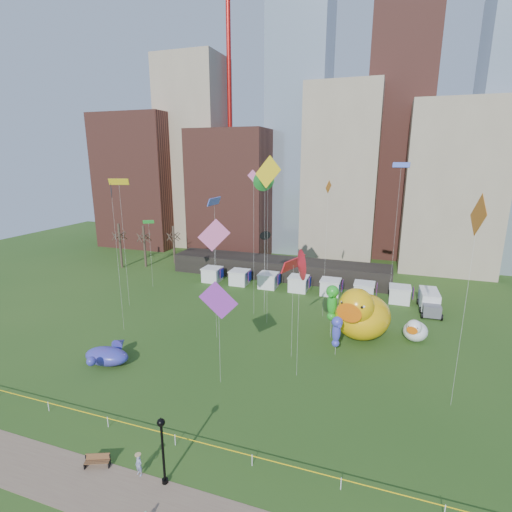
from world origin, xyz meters
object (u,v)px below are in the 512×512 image
at_px(seahorse_green, 332,300).
at_px(whale_inflatable, 108,355).
at_px(small_duck, 415,330).
at_px(seahorse_purple, 336,329).
at_px(lamppost, 162,444).
at_px(woman, 139,465).
at_px(box_truck, 429,301).
at_px(big_duck, 361,314).
at_px(park_bench, 97,460).

relative_size(seahorse_green, whale_inflatable, 1.07).
bearing_deg(small_duck, seahorse_purple, -126.95).
distance_m(seahorse_green, seahorse_purple, 4.46).
bearing_deg(lamppost, seahorse_green, 73.86).
distance_m(small_duck, seahorse_purple, 10.47).
xyz_separation_m(lamppost, woman, (-1.95, -0.00, -2.23)).
height_order(seahorse_purple, woman, seahorse_purple).
height_order(small_duck, box_truck, small_duck).
distance_m(big_duck, seahorse_purple, 5.41).
bearing_deg(seahorse_purple, box_truck, 34.82).
height_order(big_duck, seahorse_green, big_duck).
distance_m(park_bench, lamppost, 5.74).
height_order(small_duck, seahorse_purple, seahorse_purple).
xyz_separation_m(seahorse_green, lamppost, (-7.07, -24.44, -1.68)).
distance_m(seahorse_purple, whale_inflatable, 23.79).
xyz_separation_m(whale_inflatable, park_bench, (8.49, -11.40, -0.48)).
bearing_deg(seahorse_green, woman, -107.31).
bearing_deg(whale_inflatable, big_duck, 25.63).
relative_size(park_bench, woman, 1.13).
xyz_separation_m(park_bench, woman, (3.18, 0.26, 0.32)).
height_order(big_duck, whale_inflatable, big_duck).
bearing_deg(whale_inflatable, park_bench, -58.47).
relative_size(small_duck, lamppost, 0.81).
relative_size(seahorse_green, seahorse_purple, 1.46).
bearing_deg(small_duck, whale_inflatable, -137.04).
distance_m(big_duck, park_bench, 30.08).
relative_size(seahorse_green, lamppost, 1.31).
relative_size(seahorse_purple, park_bench, 2.55).
relative_size(big_duck, whale_inflatable, 1.53).
bearing_deg(seahorse_green, park_bench, -113.34).
bearing_deg(seahorse_green, seahorse_purple, -71.60).
bearing_deg(seahorse_green, whale_inflatable, -144.32).
bearing_deg(small_duck, woman, -108.94).
distance_m(whale_inflatable, lamppost, 17.72).
height_order(seahorse_green, woman, seahorse_green).
distance_m(lamppost, woman, 2.97).
relative_size(seahorse_green, woman, 4.20).
distance_m(whale_inflatable, park_bench, 14.22).
bearing_deg(seahorse_purple, big_duck, 43.46).
height_order(seahorse_green, box_truck, seahorse_green).
relative_size(big_duck, woman, 6.03).
height_order(big_duck, small_duck, big_duck).
bearing_deg(big_duck, seahorse_purple, -97.83).
bearing_deg(lamppost, whale_inflatable, 140.72).
relative_size(lamppost, box_truck, 0.77).
bearing_deg(lamppost, park_bench, -177.11).
distance_m(big_duck, lamppost, 27.43).
bearing_deg(park_bench, seahorse_purple, 34.94).
xyz_separation_m(whale_inflatable, woman, (11.67, -11.14, -0.16)).
xyz_separation_m(seahorse_green, woman, (-9.03, -24.44, -3.91)).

